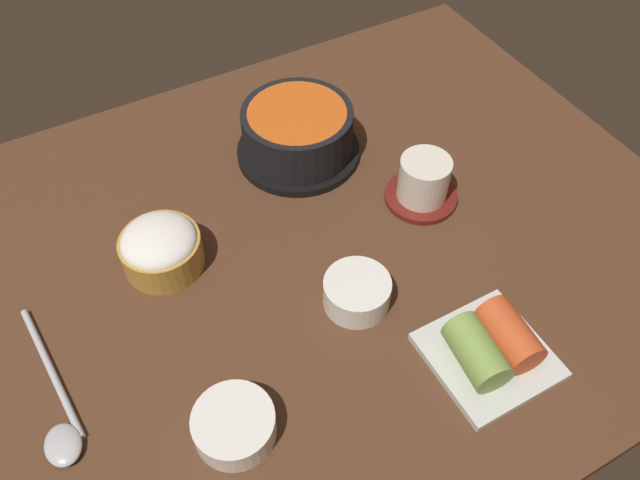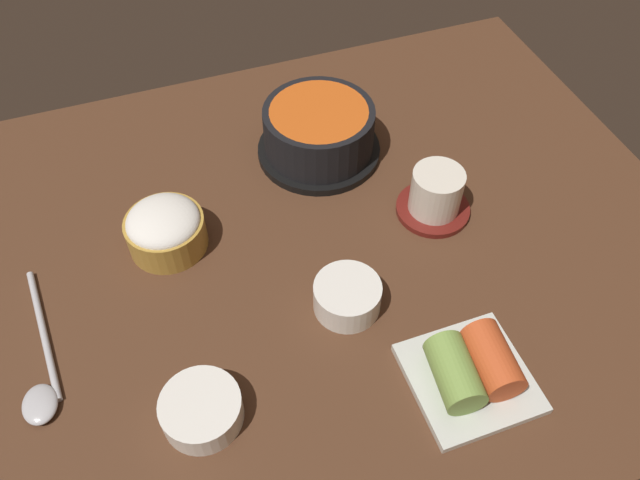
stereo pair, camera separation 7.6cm
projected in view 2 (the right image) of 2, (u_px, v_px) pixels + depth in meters
dining_table at (300, 253)px, 79.46cm from camera, size 100.00×76.00×2.00cm
stone_pot at (319, 132)px, 86.74cm from camera, size 17.23×17.23×7.52cm
rice_bowl at (165, 228)px, 76.74cm from camera, size 9.70×9.70×6.03cm
tea_cup_with_saucer at (435, 194)px, 80.25cm from camera, size 9.58×9.58×6.66cm
banchan_cup_center at (347, 296)px, 71.70cm from camera, size 7.76×7.76×3.70cm
kimchi_plate at (472, 370)px, 65.49cm from camera, size 12.41×12.41×5.31cm
side_bowl_near at (201, 409)px, 63.29cm from camera, size 8.32×8.32×3.20cm
spoon at (41, 378)px, 66.73cm from camera, size 3.99×20.25×1.35cm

